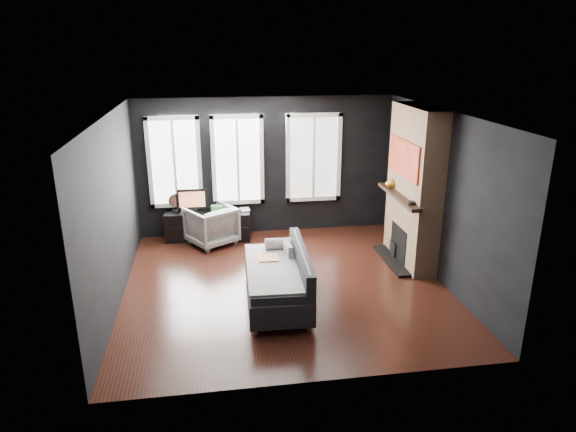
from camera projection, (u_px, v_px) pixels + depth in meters
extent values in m
plane|color=black|center=(285.00, 284.00, 8.18)|extent=(5.00, 5.00, 0.00)
plane|color=white|center=(284.00, 114.00, 7.32)|extent=(5.00, 5.00, 0.00)
cube|color=black|center=(266.00, 166.00, 10.09)|extent=(5.00, 0.02, 2.70)
cube|color=black|center=(113.00, 212.00, 7.38)|extent=(0.02, 5.00, 2.70)
cube|color=black|center=(441.00, 197.00, 8.12)|extent=(0.02, 5.00, 2.70)
cube|color=gray|center=(288.00, 253.00, 7.85)|extent=(0.11, 0.33, 0.32)
imported|color=silver|center=(211.00, 224.00, 9.71)|extent=(1.07, 1.06, 0.82)
imported|color=red|center=(231.00, 209.00, 9.87)|extent=(0.14, 0.12, 0.13)
imported|color=tan|center=(240.00, 204.00, 9.97)|extent=(0.18, 0.03, 0.24)
cube|color=#2C7235|center=(217.00, 208.00, 9.90)|extent=(0.24, 0.17, 0.13)
imported|color=gold|center=(391.00, 183.00, 9.04)|extent=(0.20, 0.21, 0.18)
cylinder|color=black|center=(412.00, 203.00, 8.13)|extent=(0.17, 0.17, 0.04)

